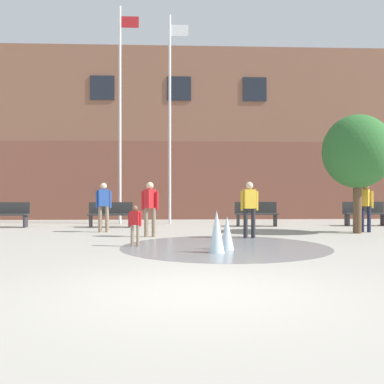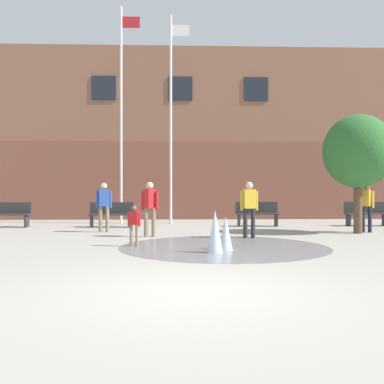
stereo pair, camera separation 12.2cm
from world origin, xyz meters
The scene contains 15 objects.
ground_plane centered at (0.00, 0.00, 0.00)m, with size 100.00×100.00×0.00m, color #9E998E.
library_building centered at (0.00, 17.67, 4.00)m, with size 36.00×6.05×8.00m.
splash_fountain centered at (0.86, 4.33, 0.21)m, with size 5.01×5.01×0.92m.
park_bench_left_of_flagpoles centered at (-6.35, 10.64, 0.48)m, with size 1.60×0.44×0.91m.
park_bench_under_left_flagpole centered at (-2.57, 10.52, 0.48)m, with size 1.60×0.44×0.91m.
park_bench_near_trashcan centered at (2.84, 10.75, 0.48)m, with size 1.60×0.44×0.91m.
park_bench_far_right centered at (7.00, 10.77, 0.48)m, with size 1.60×0.44×0.91m.
child_in_fountain centered at (-1.22, 4.89, 0.58)m, with size 0.31×0.17×0.99m.
adult_watching centered at (-0.96, 7.08, 0.93)m, with size 0.50×0.39×1.59m.
adult_in_red centered at (1.86, 6.62, 0.93)m, with size 0.50×0.27×1.59m.
teen_by_trashcan centered at (-2.53, 8.60, 0.93)m, with size 0.50×0.31×1.59m.
adult_near_bench centered at (5.91, 8.19, 0.93)m, with size 0.50×0.39×1.59m.
flagpole_left centered at (-2.38, 12.12, 4.61)m, with size 0.80×0.10×8.72m.
flagpole_right centered at (-0.38, 12.12, 4.45)m, with size 0.80×0.10×8.41m.
street_tree_near_building centered at (5.50, 7.89, 2.56)m, with size 2.17×2.17×3.73m.
Camera 1 is at (-0.32, -5.97, 1.37)m, focal length 42.00 mm.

